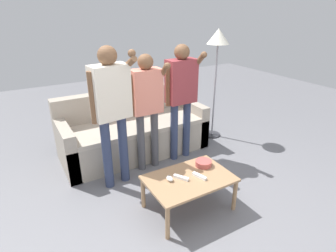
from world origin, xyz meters
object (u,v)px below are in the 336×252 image
Objects in this scene: couch at (133,132)px; coffee_table at (189,181)px; game_remote_nunchuk at (170,179)px; game_remote_wand_far at (199,176)px; floor_lamp at (218,45)px; snack_bowl at (203,163)px; player_center at (147,100)px; player_left at (111,103)px; game_remote_wand_near at (181,178)px; player_right at (181,90)px.

couch is 1.48m from coffee_table.
game_remote_nunchuk is 0.53× the size of game_remote_wand_far.
floor_lamp is at bearing 39.07° from game_remote_nunchuk.
snack_bowl is 0.12× the size of player_center.
game_remote_wand_far is (0.07, -1.53, 0.09)m from couch.
coffee_table is at bearing -15.20° from game_remote_nunchuk.
snack_bowl is 0.11× the size of player_left.
player_left is 10.36× the size of game_remote_wand_near.
player_right is (1.00, 0.16, -0.04)m from player_left.
game_remote_nunchuk is at bearing 160.74° from game_remote_wand_far.
floor_lamp is (1.37, 1.33, 1.13)m from coffee_table.
couch is 1.78m from floor_lamp.
floor_lamp is at bearing 41.89° from game_remote_wand_near.
player_center reaches higher than couch.
floor_lamp is 1.97m from player_left.
player_left is 9.85× the size of game_remote_wand_far.
coffee_table is 0.11m from game_remote_wand_near.
player_right is 9.95× the size of game_remote_wand_near.
couch is at bearing 81.19° from game_remote_nunchuk.
snack_bowl is 1.12× the size of game_remote_wand_near.
game_remote_nunchuk is at bearing 164.80° from coffee_table.
couch is 1.45m from game_remote_nunchuk.
coffee_table is 5.55× the size of game_remote_wand_near.
coffee_table is at bearing 152.71° from game_remote_wand_far.
player_right reaches higher than game_remote_wand_far.
coffee_table is 0.22m from game_remote_nunchuk.
couch reaches higher than game_remote_wand_far.
floor_lamp is at bearing 47.68° from snack_bowl.
game_remote_wand_far is (0.58, -0.87, -0.63)m from player_left.
game_remote_wand_near is at bearing -95.63° from player_center.
player_center reaches higher than coffee_table.
player_center is at bearing 15.65° from player_left.
game_remote_wand_far is at bearing -132.85° from floor_lamp.
game_remote_wand_far is at bearing -87.33° from couch.
floor_lamp reaches higher than couch.
player_right reaches higher than couch.
floor_lamp reaches higher than snack_bowl.
floor_lamp is 1.03m from player_right.
couch is 2.35× the size of coffee_table.
game_remote_wand_far is at bearing -112.52° from player_right.
player_left is 0.52m from player_center.
couch is at bearing 135.10° from player_right.
player_center is 9.01× the size of game_remote_wand_far.
floor_lamp is at bearing 15.03° from player_center.
couch is 1.31× the size of player_right.
snack_bowl reaches higher than game_remote_nunchuk.
player_center is at bearing -177.50° from player_right.
player_left is at bearing -127.52° from couch.
couch is 1.26× the size of player_left.
player_right is at bearing 67.48° from game_remote_wand_far.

